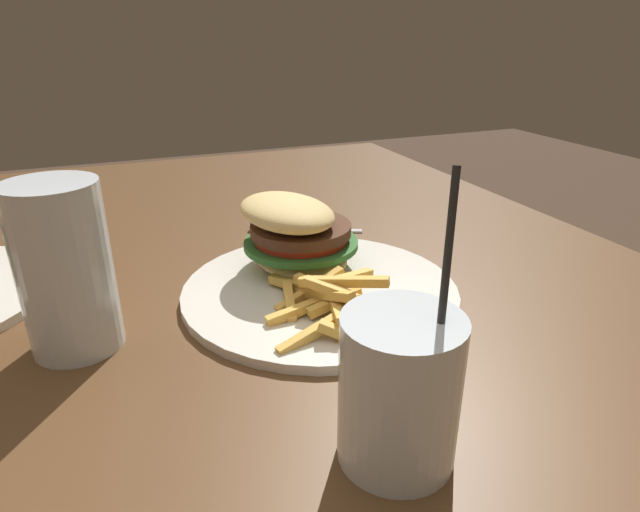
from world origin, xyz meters
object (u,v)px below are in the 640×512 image
meal_plate_near (307,259)px  spoon (272,226)px  juice_glass (399,396)px  beer_glass (66,274)px

meal_plate_near → spoon: 0.18m
meal_plate_near → juice_glass: juice_glass is taller
juice_glass → meal_plate_near: bearing=-7.9°
juice_glass → spoon: bearing=-6.7°
meal_plate_near → spoon: (0.18, -0.02, -0.03)m
meal_plate_near → juice_glass: bearing=172.1°
juice_glass → spoon: size_ratio=1.26×
juice_glass → spoon: (0.45, -0.05, -0.04)m
meal_plate_near → beer_glass: beer_glass is taller
meal_plate_near → juice_glass: (-0.26, 0.04, 0.02)m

